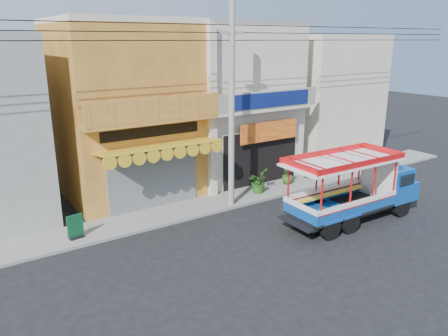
# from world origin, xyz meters

# --- Properties ---
(ground) EXTENTS (90.00, 90.00, 0.00)m
(ground) POSITION_xyz_m (0.00, 0.00, 0.00)
(ground) COLOR black
(ground) RESTS_ON ground
(sidewalk) EXTENTS (30.00, 2.00, 0.12)m
(sidewalk) POSITION_xyz_m (0.00, 4.00, 0.06)
(sidewalk) COLOR slate
(sidewalk) RESTS_ON ground
(shophouse_left) EXTENTS (6.00, 7.50, 8.24)m
(shophouse_left) POSITION_xyz_m (-4.00, 7.96, 4.11)
(shophouse_left) COLOR #A76425
(shophouse_left) RESTS_ON ground
(shophouse_right) EXTENTS (6.00, 6.75, 8.24)m
(shophouse_right) POSITION_xyz_m (2.00, 7.96, 4.11)
(shophouse_right) COLOR beige
(shophouse_right) RESTS_ON ground
(party_pilaster) EXTENTS (0.35, 0.30, 8.00)m
(party_pilaster) POSITION_xyz_m (-1.00, 4.85, 4.00)
(party_pilaster) COLOR beige
(party_pilaster) RESTS_ON ground
(filler_building_right) EXTENTS (6.00, 6.00, 7.60)m
(filler_building_right) POSITION_xyz_m (9.00, 8.00, 3.80)
(filler_building_right) COLOR beige
(filler_building_right) RESTS_ON ground
(utility_pole) EXTENTS (28.00, 0.26, 9.00)m
(utility_pole) POSITION_xyz_m (-0.85, 3.30, 5.03)
(utility_pole) COLOR gray
(utility_pole) RESTS_ON ground
(songthaew_truck) EXTENTS (6.40, 2.28, 2.96)m
(songthaew_truck) POSITION_xyz_m (2.79, -0.78, 1.43)
(songthaew_truck) COLOR black
(songthaew_truck) RESTS_ON ground
(green_sign) EXTENTS (0.62, 0.36, 0.94)m
(green_sign) POSITION_xyz_m (-7.86, 3.68, 0.52)
(green_sign) COLOR black
(green_sign) RESTS_ON sidewalk
(potted_plant_a) EXTENTS (1.36, 1.34, 1.14)m
(potted_plant_a) POSITION_xyz_m (1.03, 3.95, 0.69)
(potted_plant_a) COLOR #285A19
(potted_plant_a) RESTS_ON sidewalk
(potted_plant_b) EXTENTS (0.71, 0.66, 1.03)m
(potted_plant_b) POSITION_xyz_m (4.64, 4.32, 0.63)
(potted_plant_b) COLOR #285A19
(potted_plant_b) RESTS_ON sidewalk
(potted_plant_c) EXTENTS (0.58, 0.58, 1.04)m
(potted_plant_c) POSITION_xyz_m (3.13, 4.12, 0.64)
(potted_plant_c) COLOR #285A19
(potted_plant_c) RESTS_ON sidewalk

